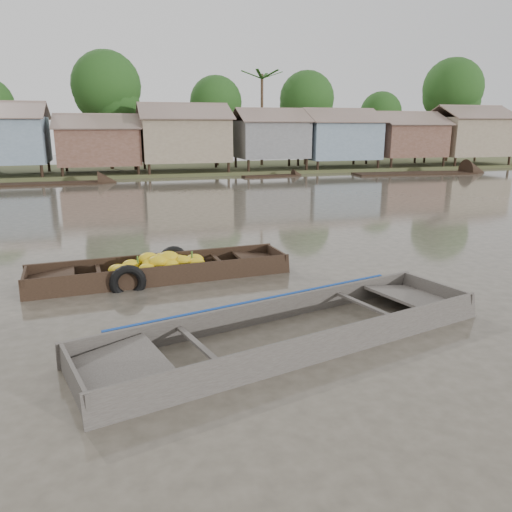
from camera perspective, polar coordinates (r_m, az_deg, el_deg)
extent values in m
plane|color=#484337|center=(11.24, 1.28, -4.70)|extent=(120.00, 120.00, 0.00)
cube|color=#384723|center=(43.38, -12.07, 9.50)|extent=(120.00, 12.00, 0.50)
cube|color=slate|center=(40.29, -27.23, 11.69)|extent=(6.20, 5.20, 3.20)
cube|color=brown|center=(41.67, -27.22, 14.58)|extent=(6.60, 3.02, 1.28)
cube|color=brown|center=(39.64, -17.43, 11.88)|extent=(5.80, 4.60, 2.70)
cube|color=brown|center=(38.37, -17.66, 14.48)|extent=(6.20, 2.67, 1.14)
cube|color=brown|center=(40.85, -17.61, 14.46)|extent=(6.20, 2.67, 1.14)
cube|color=#83725A|center=(40.03, -8.21, 13.05)|extent=(6.50, 5.30, 3.30)
cube|color=brown|center=(38.61, -8.01, 16.12)|extent=(6.90, 3.08, 1.31)
cube|color=brown|center=(41.44, -8.61, 16.00)|extent=(6.90, 3.08, 1.31)
cube|color=slate|center=(41.60, 1.63, 13.18)|extent=(5.40, 4.70, 2.90)
cube|color=brown|center=(40.39, 2.22, 15.83)|extent=(5.80, 2.73, 1.17)
cube|color=brown|center=(42.81, 1.11, 15.77)|extent=(5.80, 2.73, 1.17)
cube|color=slate|center=(43.81, 9.32, 12.95)|extent=(6.00, 5.00, 3.10)
cube|color=brown|center=(42.58, 10.24, 15.56)|extent=(6.40, 2.90, 1.24)
cube|color=brown|center=(45.02, 8.67, 15.57)|extent=(6.40, 2.90, 1.24)
cube|color=brown|center=(46.96, 16.69, 12.59)|extent=(5.70, 4.90, 2.80)
cube|color=brown|center=(45.83, 17.78, 14.79)|extent=(6.10, 2.85, 1.21)
cube|color=brown|center=(48.06, 15.98, 14.88)|extent=(6.10, 2.85, 1.21)
cube|color=#83725A|center=(50.73, 23.06, 12.45)|extent=(6.30, 5.10, 3.40)
cube|color=brown|center=(49.67, 24.33, 14.79)|extent=(6.70, 2.96, 1.26)
cube|color=brown|center=(51.82, 22.32, 14.93)|extent=(6.70, 2.96, 1.26)
cylinder|color=#473323|center=(43.11, -16.38, 13.40)|extent=(0.28, 0.28, 6.30)
sphere|color=#133D15|center=(43.21, -16.74, 18.17)|extent=(5.40, 5.40, 5.40)
cylinder|color=#473323|center=(45.07, -4.53, 13.30)|extent=(0.28, 0.28, 5.25)
sphere|color=#133D15|center=(45.09, -4.61, 17.11)|extent=(4.50, 4.50, 4.50)
cylinder|color=#473323|center=(46.42, 5.72, 13.53)|extent=(0.28, 0.28, 5.60)
sphere|color=#133D15|center=(46.46, 5.83, 17.48)|extent=(4.80, 4.80, 4.80)
cylinder|color=#473323|center=(50.81, 13.90, 12.69)|extent=(0.28, 0.28, 4.55)
sphere|color=#133D15|center=(50.80, 14.08, 15.62)|extent=(3.90, 3.90, 3.90)
cylinder|color=#473323|center=(53.80, 21.17, 13.36)|extent=(0.28, 0.28, 6.65)
sphere|color=#133D15|center=(53.91, 21.56, 17.38)|extent=(5.70, 5.70, 5.70)
cylinder|color=#473323|center=(45.56, 0.68, 15.09)|extent=(0.24, 0.24, 8.00)
cube|color=black|center=(12.90, -10.71, -2.75)|extent=(6.38, 1.68, 0.08)
cube|color=black|center=(13.48, -11.27, -0.88)|extent=(6.43, 0.65, 0.60)
cube|color=black|center=(12.18, -10.20, -2.51)|extent=(6.43, 0.65, 0.60)
cube|color=black|center=(13.68, 2.34, -0.37)|extent=(0.17, 1.40, 0.56)
cube|color=black|center=(13.46, 0.19, -0.29)|extent=(1.18, 1.28, 0.21)
cube|color=black|center=(12.73, -24.88, -2.93)|extent=(0.17, 1.40, 0.56)
cube|color=black|center=(12.67, -22.45, -2.41)|extent=(1.18, 1.28, 0.21)
cube|color=black|center=(12.65, -17.52, -1.77)|extent=(0.20, 1.35, 0.05)
cube|color=black|center=(13.11, -4.30, -0.53)|extent=(0.20, 1.35, 0.05)
ellipsoid|color=yellow|center=(12.85, -10.75, -0.17)|extent=(0.41, 0.30, 0.24)
ellipsoid|color=yellow|center=(13.04, -12.46, -0.54)|extent=(0.43, 0.31, 0.25)
ellipsoid|color=yellow|center=(12.40, -13.95, -2.20)|extent=(0.52, 0.38, 0.31)
ellipsoid|color=yellow|center=(12.82, -15.53, -1.53)|extent=(0.49, 0.36, 0.29)
ellipsoid|color=yellow|center=(13.21, -9.84, -0.61)|extent=(0.47, 0.34, 0.27)
ellipsoid|color=yellow|center=(12.96, -11.79, -0.63)|extent=(0.48, 0.35, 0.28)
ellipsoid|color=yellow|center=(12.87, -12.06, -0.68)|extent=(0.48, 0.35, 0.28)
ellipsoid|color=yellow|center=(13.03, -11.76, -0.73)|extent=(0.44, 0.32, 0.26)
ellipsoid|color=yellow|center=(12.56, -11.17, -0.59)|extent=(0.51, 0.37, 0.30)
ellipsoid|color=yellow|center=(12.77, -8.95, -0.50)|extent=(0.50, 0.36, 0.29)
ellipsoid|color=yellow|center=(12.89, -11.18, -0.52)|extent=(0.51, 0.38, 0.30)
ellipsoid|color=yellow|center=(13.26, -9.68, -0.61)|extent=(0.45, 0.33, 0.26)
ellipsoid|color=yellow|center=(12.75, -14.09, -0.99)|extent=(0.46, 0.34, 0.27)
ellipsoid|color=yellow|center=(13.24, -7.91, -0.65)|extent=(0.47, 0.34, 0.28)
ellipsoid|color=yellow|center=(12.48, -14.44, -1.81)|extent=(0.54, 0.39, 0.32)
ellipsoid|color=yellow|center=(12.75, -12.20, -0.26)|extent=(0.51, 0.37, 0.30)
ellipsoid|color=yellow|center=(12.43, -12.38, -1.39)|extent=(0.42, 0.30, 0.24)
ellipsoid|color=yellow|center=(12.66, -5.61, -1.48)|extent=(0.45, 0.33, 0.26)
ellipsoid|color=yellow|center=(12.67, -10.36, -0.72)|extent=(0.48, 0.35, 0.28)
ellipsoid|color=yellow|center=(12.64, -15.03, -1.61)|extent=(0.54, 0.40, 0.32)
ellipsoid|color=yellow|center=(12.67, -8.34, -0.49)|extent=(0.42, 0.31, 0.25)
ellipsoid|color=yellow|center=(12.73, -10.00, -0.16)|extent=(0.55, 0.40, 0.32)
ellipsoid|color=yellow|center=(12.61, -9.73, -0.99)|extent=(0.47, 0.34, 0.28)
ellipsoid|color=yellow|center=(12.47, -9.98, -1.76)|extent=(0.44, 0.32, 0.26)
ellipsoid|color=yellow|center=(13.19, -7.08, -0.44)|extent=(0.53, 0.39, 0.31)
ellipsoid|color=yellow|center=(12.39, -14.21, -2.14)|extent=(0.53, 0.39, 0.31)
ellipsoid|color=yellow|center=(12.64, -11.84, -0.82)|extent=(0.50, 0.37, 0.30)
ellipsoid|color=yellow|center=(12.35, -15.03, -2.59)|extent=(0.43, 0.31, 0.25)
ellipsoid|color=yellow|center=(12.80, -6.89, -0.82)|extent=(0.50, 0.36, 0.29)
cylinder|color=#3F6626|center=(12.66, -13.38, -0.46)|extent=(0.05, 0.05, 0.21)
cylinder|color=#3F6626|center=(12.78, -9.83, -0.13)|extent=(0.05, 0.05, 0.21)
cylinder|color=#3F6626|center=(12.89, -7.34, 0.10)|extent=(0.05, 0.05, 0.21)
torus|color=black|center=(13.63, -9.45, -0.51)|extent=(0.82, 0.27, 0.81)
torus|color=black|center=(11.97, -14.43, -2.94)|extent=(0.87, 0.27, 0.85)
cube|color=#3E3934|center=(9.15, 4.05, -10.00)|extent=(7.66, 3.43, 0.08)
cube|color=#3E3934|center=(9.75, 1.00, -6.66)|extent=(7.45, 2.07, 0.61)
cube|color=#3E3934|center=(8.37, 7.70, -10.54)|extent=(7.45, 2.07, 0.61)
cube|color=#3E3934|center=(11.47, 19.72, -4.22)|extent=(0.53, 1.82, 0.58)
cube|color=#3E3934|center=(10.97, 17.56, -4.49)|extent=(1.66, 1.89, 0.24)
cube|color=#3E3934|center=(7.74, -20.09, -13.58)|extent=(0.53, 1.82, 0.58)
cube|color=#3E3934|center=(7.82, -15.36, -12.27)|extent=(1.66, 1.89, 0.24)
cube|color=#3E3934|center=(8.18, -6.45, -10.18)|extent=(0.55, 1.76, 0.05)
cube|color=#3E3934|center=(10.06, 12.56, -5.59)|extent=(0.55, 1.76, 0.05)
cube|color=#665E54|center=(9.13, 4.06, -9.73)|extent=(5.89, 2.84, 0.02)
cube|color=navy|center=(9.71, 0.82, -5.26)|extent=(6.01, 1.63, 0.15)
torus|color=olive|center=(10.37, 16.07, -7.06)|extent=(0.43, 0.43, 0.06)
torus|color=olive|center=(10.36, 16.08, -6.85)|extent=(0.35, 0.35, 0.06)
cube|color=black|center=(37.57, 1.57, 8.96)|extent=(4.18, 1.16, 0.35)
cube|color=black|center=(41.42, 17.61, 8.83)|extent=(9.75, 3.03, 0.35)
cube|color=black|center=(35.15, -22.78, 7.43)|extent=(6.88, 1.54, 0.35)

